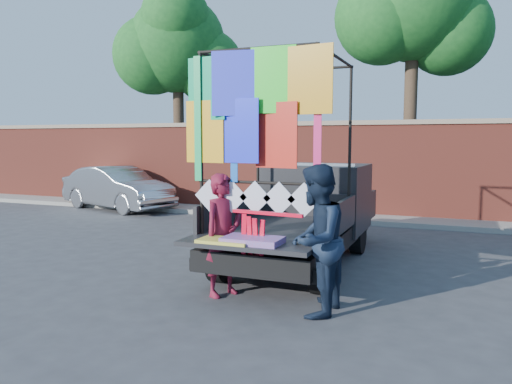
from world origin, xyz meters
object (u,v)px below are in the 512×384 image
at_px(pickup_truck, 310,211).
at_px(sedan, 118,188).
at_px(man, 316,240).
at_px(woman, 224,235).

distance_m(pickup_truck, sedan, 8.01).
height_order(sedan, man, man).
bearing_deg(sedan, man, -113.01).
bearing_deg(man, pickup_truck, -160.98).
height_order(sedan, woman, woman).
bearing_deg(pickup_truck, woman, -99.72).
distance_m(pickup_truck, woman, 2.64).
xyz_separation_m(pickup_truck, woman, (-0.45, -2.60, 0.00)).
height_order(pickup_truck, man, pickup_truck).
height_order(woman, man, man).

